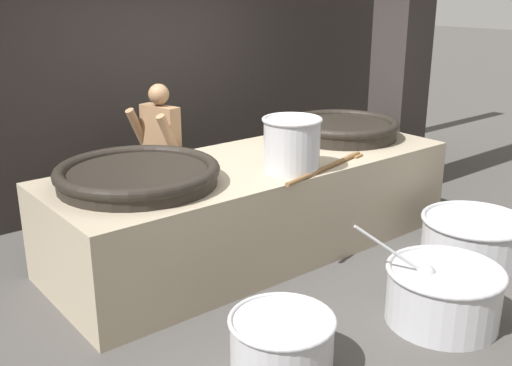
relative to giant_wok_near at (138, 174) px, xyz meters
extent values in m
plane|color=#474442|center=(1.18, -0.05, -0.95)|extent=(60.00, 60.00, 0.00)
cube|color=#2D2826|center=(1.18, 1.90, 1.23)|extent=(8.94, 0.24, 4.37)
cube|color=#2D2826|center=(3.53, 0.22, 1.23)|extent=(0.49, 0.49, 4.37)
cube|color=tan|center=(1.18, -0.05, -0.52)|extent=(3.86, 1.41, 0.86)
cylinder|color=black|center=(0.00, 0.00, -0.03)|extent=(1.27, 1.27, 0.12)
torus|color=black|center=(0.00, 0.00, 0.03)|extent=(1.32, 1.32, 0.10)
cylinder|color=black|center=(2.44, 0.07, -0.01)|extent=(1.12, 1.12, 0.15)
torus|color=black|center=(2.44, 0.07, 0.06)|extent=(1.17, 1.17, 0.09)
cylinder|color=#B7B7BC|center=(1.22, -0.49, 0.14)|extent=(0.48, 0.48, 0.45)
torus|color=#B7B7BC|center=(1.22, -0.49, 0.36)|extent=(0.52, 0.52, 0.03)
cylinder|color=brown|center=(1.47, -0.66, -0.07)|extent=(1.16, 0.32, 0.04)
cube|color=brown|center=(1.98, -0.53, -0.08)|extent=(0.14, 0.13, 0.02)
cylinder|color=#9E7551|center=(0.80, 0.90, -0.59)|extent=(0.11, 0.11, 0.73)
cylinder|color=#9E7551|center=(0.76, 1.05, -0.59)|extent=(0.11, 0.11, 0.73)
cube|color=#722D4C|center=(0.78, 0.98, -0.44)|extent=(0.22, 0.25, 0.47)
cube|color=#9E7551|center=(0.78, 0.98, 0.04)|extent=(0.24, 0.46, 0.54)
cylinder|color=#9E7551|center=(0.74, 0.74, 0.04)|extent=(0.31, 0.15, 0.50)
cylinder|color=#9E7551|center=(0.64, 1.17, 0.04)|extent=(0.31, 0.15, 0.50)
sphere|color=#9E7551|center=(0.78, 0.98, 0.43)|extent=(0.21, 0.21, 0.21)
cylinder|color=#B7B7BC|center=(1.42, -1.96, -0.75)|extent=(0.82, 0.82, 0.42)
torus|color=#B7B7BC|center=(1.42, -1.96, -0.54)|extent=(0.86, 0.86, 0.04)
cylinder|color=tan|center=(1.42, -1.96, -0.65)|extent=(0.72, 0.72, 0.10)
sphere|color=#B7B7BC|center=(1.30, -1.87, -0.56)|extent=(0.15, 0.15, 0.15)
cylinder|color=#B7B7BC|center=(1.09, -1.70, -0.37)|extent=(0.45, 0.36, 0.40)
cylinder|color=#B7B7BC|center=(0.08, -1.68, -0.76)|extent=(0.66, 0.66, 0.38)
torus|color=#B7B7BC|center=(0.08, -1.68, -0.57)|extent=(0.70, 0.70, 0.03)
cylinder|color=orange|center=(0.08, -1.68, -0.67)|extent=(0.58, 0.58, 0.10)
cylinder|color=orange|center=(0.29, -1.65, -0.61)|extent=(0.06, 0.04, 0.03)
cylinder|color=orange|center=(0.29, -1.66, -0.61)|extent=(0.05, 0.06, 0.04)
cylinder|color=orange|center=(0.10, -1.66, -0.61)|extent=(0.05, 0.05, 0.03)
cylinder|color=orange|center=(0.18, -1.77, -0.61)|extent=(0.05, 0.05, 0.03)
cylinder|color=orange|center=(0.08, -1.67, -0.61)|extent=(0.05, 0.05, 0.04)
cylinder|color=orange|center=(0.14, -1.68, -0.61)|extent=(0.05, 0.05, 0.04)
cylinder|color=orange|center=(0.04, -1.75, -0.61)|extent=(0.05, 0.06, 0.02)
cylinder|color=orange|center=(0.00, -1.57, -0.61)|extent=(0.04, 0.03, 0.03)
cylinder|color=orange|center=(0.16, -1.70, -0.61)|extent=(0.05, 0.05, 0.04)
cylinder|color=orange|center=(0.12, -1.67, -0.61)|extent=(0.04, 0.04, 0.02)
cylinder|color=orange|center=(0.30, -1.67, -0.61)|extent=(0.06, 0.06, 0.04)
cylinder|color=orange|center=(0.13, -1.83, -0.61)|extent=(0.04, 0.04, 0.03)
cylinder|color=orange|center=(0.19, -1.69, -0.61)|extent=(0.06, 0.07, 0.04)
cylinder|color=orange|center=(0.17, -1.50, -0.61)|extent=(0.06, 0.05, 0.03)
cylinder|color=#B7B7BC|center=(2.60, -1.47, -0.77)|extent=(0.92, 0.92, 0.36)
torus|color=#B7B7BC|center=(2.60, -1.47, -0.59)|extent=(0.96, 0.96, 0.05)
cylinder|color=#6B9347|center=(2.60, -1.47, -0.69)|extent=(0.81, 0.81, 0.09)
camera|label=1|loc=(-2.13, -4.16, 1.43)|focal=42.00mm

